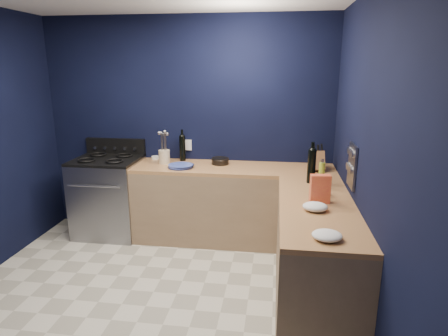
% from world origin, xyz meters
% --- Properties ---
extents(floor, '(3.50, 3.50, 0.02)m').
position_xyz_m(floor, '(0.00, 0.00, -0.01)').
color(floor, beige).
rests_on(floor, ground).
extents(wall_back, '(3.50, 0.02, 2.60)m').
position_xyz_m(wall_back, '(0.00, 1.76, 1.30)').
color(wall_back, black).
rests_on(wall_back, ground).
extents(wall_right, '(0.02, 3.50, 2.60)m').
position_xyz_m(wall_right, '(1.76, 0.00, 1.30)').
color(wall_right, black).
rests_on(wall_right, ground).
extents(cab_back, '(2.30, 0.63, 0.86)m').
position_xyz_m(cab_back, '(0.60, 1.44, 0.43)').
color(cab_back, '#8A6D50').
rests_on(cab_back, floor).
extents(top_back, '(2.30, 0.63, 0.04)m').
position_xyz_m(top_back, '(0.60, 1.44, 0.88)').
color(top_back, brown).
rests_on(top_back, cab_back).
extents(cab_right, '(0.63, 1.67, 0.86)m').
position_xyz_m(cab_right, '(1.44, 0.29, 0.43)').
color(cab_right, '#8A6D50').
rests_on(cab_right, floor).
extents(top_right, '(0.63, 1.67, 0.04)m').
position_xyz_m(top_right, '(1.44, 0.29, 0.88)').
color(top_right, brown).
rests_on(top_right, cab_right).
extents(gas_range, '(0.76, 0.66, 0.92)m').
position_xyz_m(gas_range, '(-0.93, 1.42, 0.46)').
color(gas_range, gray).
rests_on(gas_range, floor).
extents(oven_door, '(0.59, 0.02, 0.42)m').
position_xyz_m(oven_door, '(-0.93, 1.10, 0.45)').
color(oven_door, black).
rests_on(oven_door, gas_range).
extents(cooktop, '(0.76, 0.66, 0.03)m').
position_xyz_m(cooktop, '(-0.93, 1.42, 0.94)').
color(cooktop, black).
rests_on(cooktop, gas_range).
extents(backguard, '(0.76, 0.06, 0.20)m').
position_xyz_m(backguard, '(-0.93, 1.72, 1.04)').
color(backguard, black).
rests_on(backguard, gas_range).
extents(spice_panel, '(0.02, 0.28, 0.38)m').
position_xyz_m(spice_panel, '(1.74, 0.55, 1.18)').
color(spice_panel, gray).
rests_on(spice_panel, wall_right).
extents(wall_outlet, '(0.09, 0.02, 0.13)m').
position_xyz_m(wall_outlet, '(0.00, 1.74, 1.08)').
color(wall_outlet, white).
rests_on(wall_outlet, wall_back).
extents(plate_stack, '(0.37, 0.37, 0.04)m').
position_xyz_m(plate_stack, '(0.01, 1.32, 0.92)').
color(plate_stack, '#2D41A0').
rests_on(plate_stack, top_back).
extents(ramekin, '(0.11, 0.11, 0.04)m').
position_xyz_m(ramekin, '(-0.41, 1.69, 0.92)').
color(ramekin, white).
rests_on(ramekin, top_back).
extents(utensil_crock, '(0.15, 0.15, 0.16)m').
position_xyz_m(utensil_crock, '(-0.23, 1.48, 0.98)').
color(utensil_crock, '#F3E2C1').
rests_on(utensil_crock, top_back).
extents(wine_bottle_back, '(0.10, 0.10, 0.30)m').
position_xyz_m(wine_bottle_back, '(-0.05, 1.66, 1.05)').
color(wine_bottle_back, black).
rests_on(wine_bottle_back, top_back).
extents(lemon_basket, '(0.26, 0.26, 0.08)m').
position_xyz_m(lemon_basket, '(0.43, 1.54, 0.94)').
color(lemon_basket, black).
rests_on(lemon_basket, top_back).
extents(knife_block, '(0.16, 0.26, 0.26)m').
position_xyz_m(knife_block, '(1.53, 1.42, 1.00)').
color(knife_block, brown).
rests_on(knife_block, top_back).
extents(wine_bottle_right, '(0.09, 0.09, 0.33)m').
position_xyz_m(wine_bottle_right, '(1.43, 0.93, 1.06)').
color(wine_bottle_right, black).
rests_on(wine_bottle_right, top_right).
extents(oil_bottle, '(0.06, 0.06, 0.25)m').
position_xyz_m(oil_bottle, '(1.51, 0.78, 1.02)').
color(oil_bottle, '#9CB02E').
rests_on(oil_bottle, top_right).
extents(spice_jar_near, '(0.05, 0.05, 0.11)m').
position_xyz_m(spice_jar_near, '(1.52, 0.55, 0.95)').
color(spice_jar_near, olive).
rests_on(spice_jar_near, top_right).
extents(spice_jar_far, '(0.06, 0.06, 0.10)m').
position_xyz_m(spice_jar_far, '(1.46, 0.47, 0.95)').
color(spice_jar_far, olive).
rests_on(spice_jar_far, top_right).
extents(crouton_bag, '(0.17, 0.09, 0.24)m').
position_xyz_m(crouton_bag, '(1.45, 0.36, 1.02)').
color(crouton_bag, red).
rests_on(crouton_bag, top_right).
extents(towel_front, '(0.24, 0.22, 0.07)m').
position_xyz_m(towel_front, '(1.40, 0.15, 0.93)').
color(towel_front, white).
rests_on(towel_front, top_right).
extents(towel_end, '(0.23, 0.22, 0.06)m').
position_xyz_m(towel_end, '(1.43, -0.37, 0.93)').
color(towel_end, white).
rests_on(towel_end, top_right).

